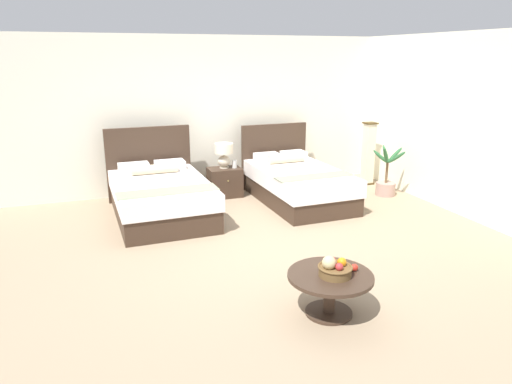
% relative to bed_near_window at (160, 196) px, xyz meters
% --- Properties ---
extents(ground_plane, '(10.07, 9.54, 0.02)m').
position_rel_bed_near_window_xyz_m(ground_plane, '(1.13, -1.66, -0.33)').
color(ground_plane, gray).
extents(wall_back, '(10.07, 0.12, 2.70)m').
position_rel_bed_near_window_xyz_m(wall_back, '(1.13, 1.31, 1.03)').
color(wall_back, white).
rests_on(wall_back, ground).
extents(wall_side_right, '(0.12, 5.14, 2.70)m').
position_rel_bed_near_window_xyz_m(wall_side_right, '(4.37, -1.26, 1.03)').
color(wall_side_right, white).
rests_on(wall_side_right, ground).
extents(bed_near_window, '(1.42, 2.12, 1.23)m').
position_rel_bed_near_window_xyz_m(bed_near_window, '(0.00, 0.00, 0.00)').
color(bed_near_window, '#3C2B1F').
rests_on(bed_near_window, ground).
extents(bed_near_corner, '(1.28, 2.16, 1.17)m').
position_rel_bed_near_window_xyz_m(bed_near_corner, '(2.26, -0.00, -0.00)').
color(bed_near_corner, '#3C2B1F').
rests_on(bed_near_corner, ground).
extents(nightstand, '(0.55, 0.42, 0.50)m').
position_rel_bed_near_window_xyz_m(nightstand, '(1.20, 0.67, -0.07)').
color(nightstand, '#3C2B1F').
rests_on(nightstand, ground).
extents(table_lamp, '(0.32, 0.32, 0.43)m').
position_rel_bed_near_window_xyz_m(table_lamp, '(1.20, 0.69, 0.44)').
color(table_lamp, beige).
rests_on(table_lamp, nightstand).
extents(vase, '(0.08, 0.08, 0.13)m').
position_rel_bed_near_window_xyz_m(vase, '(1.37, 0.63, 0.25)').
color(vase, silver).
rests_on(vase, nightstand).
extents(coffee_table, '(0.80, 0.80, 0.41)m').
position_rel_bed_near_window_xyz_m(coffee_table, '(1.05, -3.38, -0.01)').
color(coffee_table, '#3C2B1F').
rests_on(coffee_table, ground).
extents(fruit_bowl, '(0.32, 0.32, 0.21)m').
position_rel_bed_near_window_xyz_m(fruit_bowl, '(1.07, -3.42, 0.16)').
color(fruit_bowl, brown).
rests_on(fruit_bowl, coffee_table).
extents(loose_apple, '(0.07, 0.07, 0.07)m').
position_rel_bed_near_window_xyz_m(loose_apple, '(1.30, -3.39, 0.12)').
color(loose_apple, red).
rests_on(loose_apple, coffee_table).
extents(floor_lamp_corner, '(0.22, 0.22, 1.17)m').
position_rel_bed_near_window_xyz_m(floor_lamp_corner, '(3.98, 0.55, 0.26)').
color(floor_lamp_corner, '#443115').
rests_on(floor_lamp_corner, ground).
extents(potted_palm, '(0.51, 0.62, 0.91)m').
position_rel_bed_near_window_xyz_m(potted_palm, '(3.86, -0.22, -0.08)').
color(potted_palm, tan).
rests_on(potted_palm, ground).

